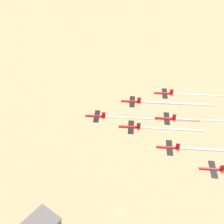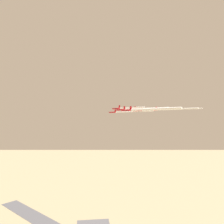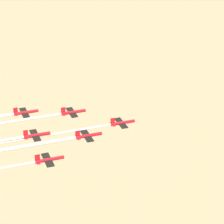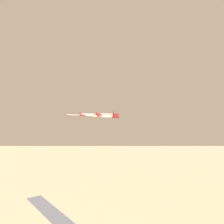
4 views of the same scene
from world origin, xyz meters
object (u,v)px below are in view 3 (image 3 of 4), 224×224
(jet_0, at_px, (122,123))
(jet_3, at_px, (25,112))
(jet_1, at_px, (72,112))
(jet_2, at_px, (88,136))
(jet_4, at_px, (36,135))
(jet_5, at_px, (48,160))

(jet_0, distance_m, jet_3, 41.27)
(jet_1, distance_m, jet_2, 20.92)
(jet_4, bearing_deg, jet_0, 90.00)
(jet_2, bearing_deg, jet_0, 120.47)
(jet_4, relative_size, jet_5, 1.00)
(jet_2, relative_size, jet_3, 1.00)
(jet_0, xyz_separation_m, jet_4, (-19.38, 29.82, 0.88))
(jet_1, distance_m, jet_5, 36.09)
(jet_4, bearing_deg, jet_2, 59.53)
(jet_2, relative_size, jet_4, 1.00)
(jet_2, bearing_deg, jet_3, -150.46)
(jet_3, bearing_deg, jet_4, 0.00)
(jet_0, distance_m, jet_4, 35.58)
(jet_0, height_order, jet_1, jet_1)
(jet_2, distance_m, jet_4, 20.71)
(jet_0, xyz_separation_m, jet_2, (-18.46, 9.21, 2.72))
(jet_3, relative_size, jet_5, 1.00)
(jet_3, bearing_deg, jet_5, 0.00)
(jet_1, relative_size, jet_2, 1.00)
(jet_0, relative_size, jet_5, 1.00)
(jet_0, bearing_deg, jet_3, -120.47)
(jet_1, relative_size, jet_3, 1.00)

